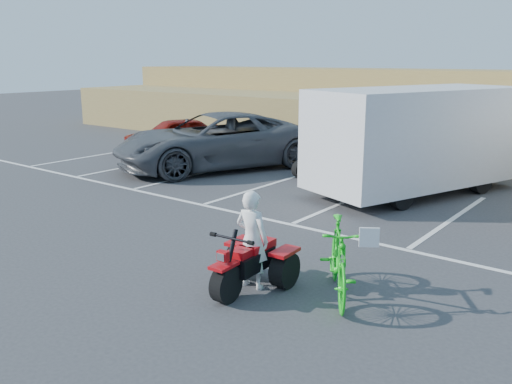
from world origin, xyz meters
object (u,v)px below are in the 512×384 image
Objects in this scene: rider at (252,240)px; grey_pickup at (215,141)px; green_dirt_bike at (339,259)px; cargo_trailer at (416,137)px; red_trike_atv at (247,290)px; quad_atv_green at (346,190)px; red_car at (174,135)px; quad_atv_blue at (322,178)px.

grey_pickup reaches higher than rider.
green_dirt_bike is 0.31× the size of cargo_trailer.
grey_pickup reaches higher than red_trike_atv.
red_trike_atv is at bearing -20.37° from grey_pickup.
rider is at bearing -70.06° from quad_atv_green.
rider is at bearing -12.26° from red_car.
red_trike_atv is 0.77× the size of green_dirt_bike.
rider reaches higher than green_dirt_bike.
cargo_trailer reaches higher than green_dirt_bike.
grey_pickup is (-8.28, 6.37, 0.32)m from green_dirt_bike.
cargo_trailer is (-1.68, 7.13, 0.93)m from green_dirt_bike.
quad_atv_blue is (-3.36, 7.91, 0.00)m from red_trike_atv.
green_dirt_bike is at bearing -56.54° from cargo_trailer.
rider is 7.13m from quad_atv_green.
grey_pickup reaches higher than green_dirt_bike.
quad_atv_blue is (7.05, -0.52, -0.68)m from red_car.
green_dirt_bike is at bearing -42.06° from quad_atv_blue.
cargo_trailer is at bearing 89.61° from red_trike_atv.
red_car is (-11.67, 7.75, 0.07)m from green_dirt_bike.
quad_atv_blue is at bearing -70.10° from rider.
quad_atv_green is at bearing 16.27° from red_car.
cargo_trailer is at bearing 31.26° from grey_pickup.
green_dirt_bike is at bearing -12.83° from grey_pickup.
red_trike_atv is at bearing -70.33° from quad_atv_green.
green_dirt_bike is 8.60m from quad_atv_blue.
green_dirt_bike is at bearing -160.91° from rider.
cargo_trailer is (6.61, 0.76, 0.61)m from grey_pickup.
rider is 9.84m from grey_pickup.
green_dirt_bike is (1.27, 0.53, -0.19)m from rider.
cargo_trailer is at bearing 22.67° from red_car.
grey_pickup is 6.68m from cargo_trailer.
grey_pickup is at bearing -177.45° from quad_atv_green.
red_car is 2.59× the size of quad_atv_blue.
grey_pickup is 4.34× the size of quad_atv_blue.
quad_atv_green reaches higher than quad_atv_blue.
red_trike_atv is 0.97× the size of rider.
green_dirt_bike is 7.38m from cargo_trailer.
grey_pickup is 3.88m from quad_atv_blue.
grey_pickup reaches higher than red_car.
red_car reaches higher than quad_atv_blue.
cargo_trailer reaches higher than red_trike_atv.
red_trike_atv is 1.01× the size of quad_atv_blue.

